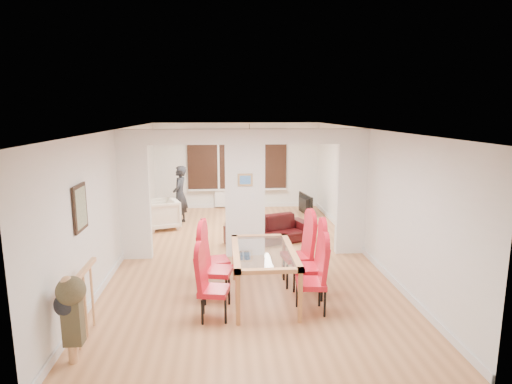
{
  "coord_description": "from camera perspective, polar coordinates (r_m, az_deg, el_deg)",
  "views": [
    {
      "loc": [
        -0.44,
        -8.49,
        2.96
      ],
      "look_at": [
        0.27,
        0.6,
        1.22
      ],
      "focal_mm": 30.0,
      "sensor_mm": 36.0,
      "label": 1
    }
  ],
  "objects": [
    {
      "name": "dining_table",
      "position": [
        6.89,
        1.03,
        -10.92
      ],
      "size": [
        0.98,
        1.74,
        0.81
      ],
      "primitive_type": null,
      "color": "#BB7845",
      "rests_on": "floor"
    },
    {
      "name": "shoes",
      "position": [
        8.78,
        -1.7,
        -8.54
      ],
      "size": [
        0.24,
        0.26,
        0.1
      ],
      "primitive_type": null,
      "color": "black",
      "rests_on": "floor"
    },
    {
      "name": "pillar_photo",
      "position": [
        8.51,
        -1.46,
        1.63
      ],
      "size": [
        0.3,
        0.03,
        0.25
      ],
      "primitive_type": "cube",
      "color": "#4C8CD8",
      "rests_on": "divider_wall"
    },
    {
      "name": "pendant_light",
      "position": [
        11.84,
        -0.88,
        6.9
      ],
      "size": [
        0.36,
        0.36,
        0.36
      ],
      "primitive_type": "sphere",
      "color": "orange",
      "rests_on": "room_walls"
    },
    {
      "name": "sofa",
      "position": [
        9.78,
        1.77,
        -5.05
      ],
      "size": [
        2.1,
        1.4,
        0.57
      ],
      "primitive_type": "imported",
      "rotation": [
        0.0,
        0.0,
        0.36
      ],
      "color": "black",
      "rests_on": "floor"
    },
    {
      "name": "bay_window_blinds",
      "position": [
        13.02,
        -2.51,
        4.37
      ],
      "size": [
        3.0,
        0.08,
        1.8
      ],
      "primitive_type": "cube",
      "color": "black",
      "rests_on": "room_walls"
    },
    {
      "name": "dining_chair_la",
      "position": [
        6.26,
        -5.65,
        -12.3
      ],
      "size": [
        0.48,
        0.48,
        1.01
      ],
      "primitive_type": null,
      "rotation": [
        0.0,
        0.0,
        -0.2
      ],
      "color": "red",
      "rests_on": "floor"
    },
    {
      "name": "wall_poster",
      "position": [
        6.56,
        -22.41,
        -1.96
      ],
      "size": [
        0.04,
        0.52,
        0.67
      ],
      "primitive_type": "cube",
      "color": "gray",
      "rests_on": "room_walls"
    },
    {
      "name": "bowl",
      "position": [
        11.13,
        -1.92,
        -3.33
      ],
      "size": [
        0.23,
        0.23,
        0.06
      ],
      "primitive_type": "imported",
      "color": "#361C12",
      "rests_on": "coffee_table"
    },
    {
      "name": "dining_chair_lb",
      "position": [
        6.82,
        -5.25,
        -9.75
      ],
      "size": [
        0.54,
        0.54,
        1.13
      ],
      "primitive_type": null,
      "rotation": [
        0.0,
        0.0,
        -0.21
      ],
      "color": "red",
      "rests_on": "floor"
    },
    {
      "name": "dining_chair_lc",
      "position": [
        7.37,
        -5.35,
        -8.56
      ],
      "size": [
        0.5,
        0.5,
        1.04
      ],
      "primitive_type": null,
      "rotation": [
        0.0,
        0.0,
        0.22
      ],
      "color": "red",
      "rests_on": "floor"
    },
    {
      "name": "armchair",
      "position": [
        11.1,
        -12.44,
        -2.91
      ],
      "size": [
        1.02,
        1.03,
        0.75
      ],
      "primitive_type": "imported",
      "rotation": [
        0.0,
        0.0,
        -1.24
      ],
      "color": "#F5E5CF",
      "rests_on": "floor"
    },
    {
      "name": "dining_chair_rc",
      "position": [
        7.4,
        5.48,
        -7.97
      ],
      "size": [
        0.53,
        0.53,
        1.16
      ],
      "primitive_type": null,
      "rotation": [
        0.0,
        0.0,
        0.16
      ],
      "color": "red",
      "rests_on": "floor"
    },
    {
      "name": "divider_wall",
      "position": [
        8.66,
        -1.48,
        -0.23
      ],
      "size": [
        5.0,
        0.18,
        2.6
      ],
      "primitive_type": "cube",
      "color": "white",
      "rests_on": "floor"
    },
    {
      "name": "television",
      "position": [
        12.41,
        6.17,
        -1.65
      ],
      "size": [
        1.02,
        0.3,
        0.58
      ],
      "primitive_type": "imported",
      "rotation": [
        0.0,
        0.0,
        1.74
      ],
      "color": "black",
      "rests_on": "floor"
    },
    {
      "name": "room_walls",
      "position": [
        8.66,
        -1.48,
        -0.23
      ],
      "size": [
        5.0,
        9.0,
        2.6
      ],
      "primitive_type": null,
      "color": "silver",
      "rests_on": "floor"
    },
    {
      "name": "floor",
      "position": [
        9.0,
        -1.44,
        -8.38
      ],
      "size": [
        5.0,
        9.0,
        0.01
      ],
      "primitive_type": "cube",
      "color": "#C17F4D",
      "rests_on": "ground"
    },
    {
      "name": "dining_chair_ra",
      "position": [
        6.47,
        7.37,
        -11.3
      ],
      "size": [
        0.46,
        0.46,
        1.07
      ],
      "primitive_type": null,
      "rotation": [
        0.0,
        0.0,
        -0.09
      ],
      "color": "red",
      "rests_on": "floor"
    },
    {
      "name": "dining_chair_rb",
      "position": [
        6.94,
        6.98,
        -9.38
      ],
      "size": [
        0.47,
        0.47,
        1.14
      ],
      "primitive_type": null,
      "rotation": [
        0.0,
        0.0,
        -0.03
      ],
      "color": "red",
      "rests_on": "floor"
    },
    {
      "name": "bottle",
      "position": [
        11.15,
        -1.45,
        -2.7
      ],
      "size": [
        0.07,
        0.07,
        0.28
      ],
      "primitive_type": "cylinder",
      "color": "#143F19",
      "rests_on": "coffee_table"
    },
    {
      "name": "radiator",
      "position": [
        13.17,
        -2.46,
        -0.84
      ],
      "size": [
        1.4,
        0.08,
        0.5
      ],
      "primitive_type": "cube",
      "color": "white",
      "rests_on": "floor"
    },
    {
      "name": "stair_newel",
      "position": [
        6.09,
        -22.0,
        -13.32
      ],
      "size": [
        0.4,
        1.2,
        1.1
      ],
      "primitive_type": null,
      "color": "tan",
      "rests_on": "floor"
    },
    {
      "name": "person",
      "position": [
        11.41,
        -10.1,
        -0.4
      ],
      "size": [
        0.61,
        0.45,
        1.54
      ],
      "primitive_type": "imported",
      "rotation": [
        0.0,
        0.0,
        -1.72
      ],
      "color": "black",
      "rests_on": "floor"
    },
    {
      "name": "coffee_table",
      "position": [
        11.27,
        -1.73,
        -3.85
      ],
      "size": [
        1.02,
        0.72,
        0.21
      ],
      "primitive_type": null,
      "rotation": [
        0.0,
        0.0,
        -0.31
      ],
      "color": "#361C12",
      "rests_on": "floor"
    }
  ]
}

